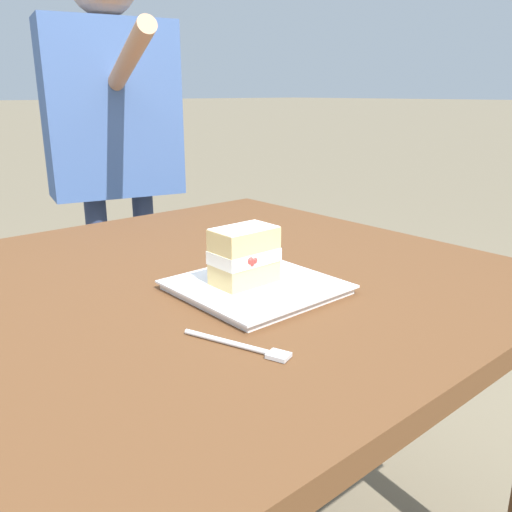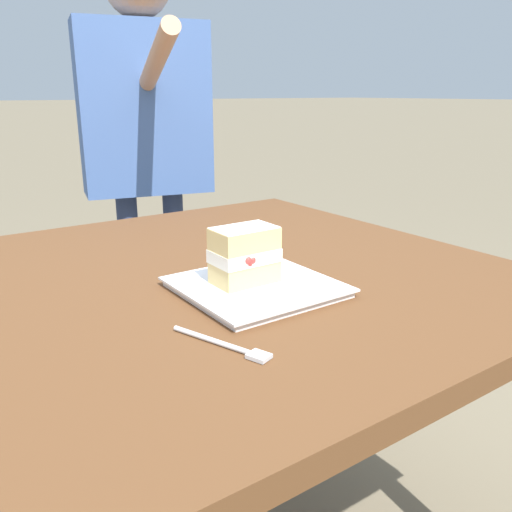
# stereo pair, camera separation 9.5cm
# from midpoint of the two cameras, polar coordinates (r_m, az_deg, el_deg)

# --- Properties ---
(patio_table) EXTENTS (1.20, 1.09, 0.77)m
(patio_table) POSITION_cam_midpoint_polar(r_m,az_deg,el_deg) (1.10, -8.96, -7.34)
(patio_table) COLOR brown
(patio_table) RESTS_ON ground
(dessert_plate) EXTENTS (0.26, 0.26, 0.02)m
(dessert_plate) POSITION_cam_midpoint_polar(r_m,az_deg,el_deg) (0.97, -2.81, -3.38)
(dessert_plate) COLOR white
(dessert_plate) RESTS_ON patio_table
(cake_slice) EXTENTS (0.11, 0.09, 0.10)m
(cake_slice) POSITION_cam_midpoint_polar(r_m,az_deg,el_deg) (0.95, -4.12, 0.01)
(cake_slice) COLOR #E0C17A
(cake_slice) RESTS_ON dessert_plate
(dessert_fork) EXTENTS (0.07, 0.17, 0.01)m
(dessert_fork) POSITION_cam_midpoint_polar(r_m,az_deg,el_deg) (0.76, -5.08, -9.62)
(dessert_fork) COLOR silver
(dessert_fork) RESTS_ON patio_table
(diner_person) EXTENTS (0.46, 0.58, 1.55)m
(diner_person) POSITION_cam_midpoint_polar(r_m,az_deg,el_deg) (1.88, -16.46, 13.90)
(diner_person) COLOR navy
(diner_person) RESTS_ON ground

